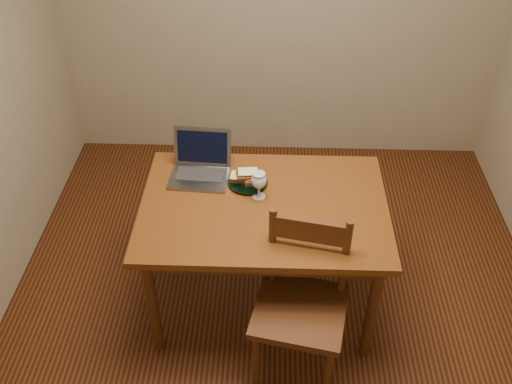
{
  "coord_description": "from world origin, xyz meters",
  "views": [
    {
      "loc": [
        -0.04,
        -2.26,
        2.69
      ],
      "look_at": [
        -0.12,
        0.04,
        0.8
      ],
      "focal_mm": 40.0,
      "sensor_mm": 36.0,
      "label": 1
    }
  ],
  "objects_px": {
    "chair": "(301,299)",
    "plate": "(248,183)",
    "milk_glass": "(259,185)",
    "laptop": "(201,163)",
    "table": "(264,217)"
  },
  "relations": [
    {
      "from": "table",
      "to": "laptop",
      "type": "distance_m",
      "value": 0.47
    },
    {
      "from": "table",
      "to": "laptop",
      "type": "xyz_separation_m",
      "value": [
        -0.36,
        0.27,
        0.15
      ]
    },
    {
      "from": "table",
      "to": "milk_glass",
      "type": "height_order",
      "value": "milk_glass"
    },
    {
      "from": "chair",
      "to": "plate",
      "type": "bearing_deg",
      "value": 126.41
    },
    {
      "from": "chair",
      "to": "plate",
      "type": "distance_m",
      "value": 0.72
    },
    {
      "from": "laptop",
      "to": "table",
      "type": "bearing_deg",
      "value": -32.79
    },
    {
      "from": "plate",
      "to": "milk_glass",
      "type": "distance_m",
      "value": 0.14
    },
    {
      "from": "laptop",
      "to": "plate",
      "type": "bearing_deg",
      "value": -16.29
    },
    {
      "from": "milk_glass",
      "to": "table",
      "type": "bearing_deg",
      "value": -64.29
    },
    {
      "from": "chair",
      "to": "milk_glass",
      "type": "xyz_separation_m",
      "value": [
        -0.23,
        0.51,
        0.3
      ]
    },
    {
      "from": "chair",
      "to": "milk_glass",
      "type": "relative_size",
      "value": 3.26
    },
    {
      "from": "chair",
      "to": "plate",
      "type": "xyz_separation_m",
      "value": [
        -0.29,
        0.61,
        0.23
      ]
    },
    {
      "from": "chair",
      "to": "table",
      "type": "bearing_deg",
      "value": 125.01
    },
    {
      "from": "milk_glass",
      "to": "laptop",
      "type": "xyz_separation_m",
      "value": [
        -0.33,
        0.21,
        -0.02
      ]
    },
    {
      "from": "table",
      "to": "laptop",
      "type": "height_order",
      "value": "laptop"
    }
  ]
}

